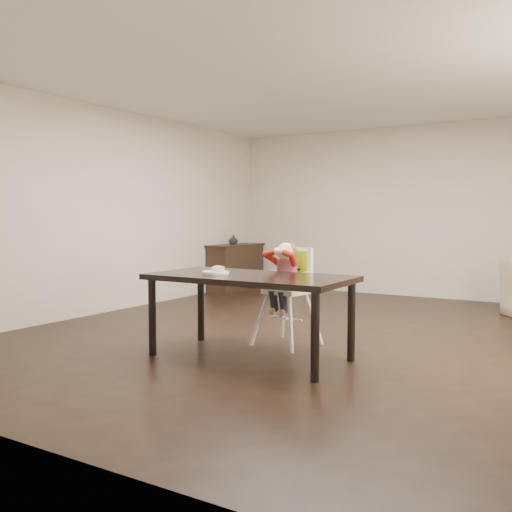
% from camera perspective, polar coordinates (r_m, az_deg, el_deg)
% --- Properties ---
extents(ground, '(7.00, 7.00, 0.00)m').
position_cam_1_polar(ground, '(6.20, 5.90, -7.86)').
color(ground, black).
rests_on(ground, ground).
extents(room_walls, '(6.02, 7.02, 2.71)m').
position_cam_1_polar(room_walls, '(6.09, 6.03, 9.47)').
color(room_walls, '#BDB09D').
rests_on(room_walls, ground).
extents(dining_table, '(1.80, 0.90, 0.75)m').
position_cam_1_polar(dining_table, '(5.08, -0.64, -2.79)').
color(dining_table, black).
rests_on(dining_table, ground).
extents(high_chair, '(0.48, 0.48, 1.01)m').
position_cam_1_polar(high_chair, '(5.62, 3.25, -1.69)').
color(high_chair, white).
rests_on(high_chair, ground).
extents(plate, '(0.30, 0.30, 0.07)m').
position_cam_1_polar(plate, '(5.17, -3.97, -1.53)').
color(plate, white).
rests_on(plate, dining_table).
extents(sideboard, '(0.44, 1.26, 0.79)m').
position_cam_1_polar(sideboard, '(9.83, -2.03, -1.11)').
color(sideboard, black).
rests_on(sideboard, ground).
extents(vase, '(0.21, 0.22, 0.16)m').
position_cam_1_polar(vase, '(9.73, -2.28, 1.63)').
color(vase, '#99999E').
rests_on(vase, sideboard).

